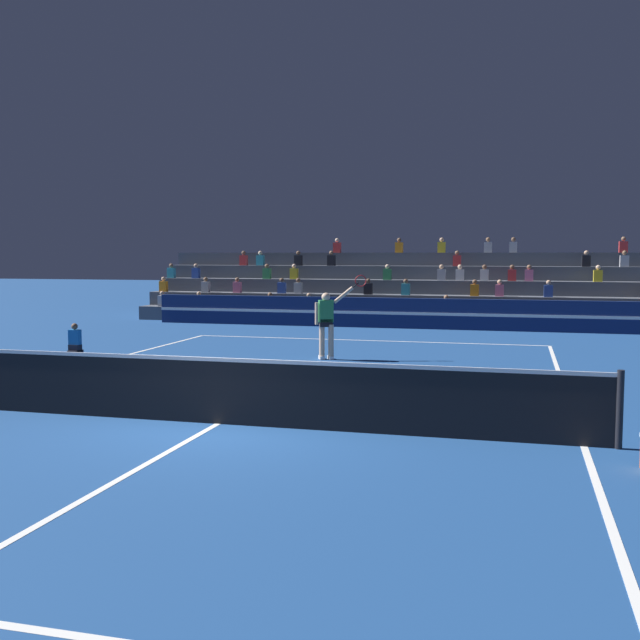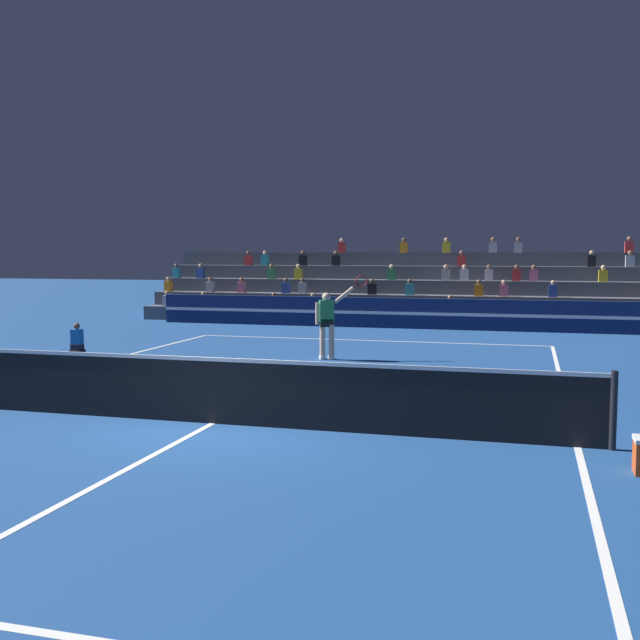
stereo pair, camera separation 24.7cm
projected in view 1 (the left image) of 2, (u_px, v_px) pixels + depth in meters
name	position (u px, v px, depth m)	size (l,w,h in m)	color
ground_plane	(218.00, 424.00, 11.86)	(120.00, 120.00, 0.00)	navy
court_lines	(218.00, 424.00, 11.86)	(11.10, 23.90, 0.01)	white
tennis_net	(218.00, 390.00, 11.81)	(12.00, 0.10, 1.10)	black
sponsor_banner_wall	(388.00, 313.00, 27.27)	(18.00, 0.26, 1.10)	navy
bleacher_stand	(404.00, 295.00, 30.89)	(21.00, 4.75, 3.38)	#4C515B
ball_kid_courtside	(75.00, 342.00, 20.02)	(0.30, 0.36, 0.84)	black
tennis_player	(327.00, 321.00, 19.06)	(1.28, 0.68, 2.22)	beige
tennis_ball	(295.00, 379.00, 15.87)	(0.07, 0.07, 0.07)	#C6DB33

